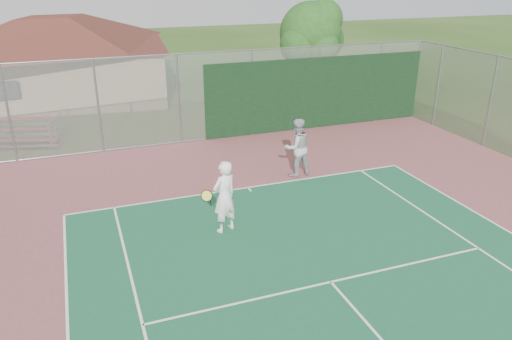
{
  "coord_description": "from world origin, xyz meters",
  "views": [
    {
      "loc": [
        -4.79,
        -1.73,
        6.42
      ],
      "look_at": [
        -0.43,
        9.99,
        1.39
      ],
      "focal_mm": 35.0,
      "sensor_mm": 36.0,
      "label": 1
    }
  ],
  "objects": [
    {
      "name": "player_white_front",
      "position": [
        -1.49,
        9.47,
        0.98
      ],
      "size": [
        1.17,
        0.85,
        1.95
      ],
      "rotation": [
        0.0,
        0.0,
        3.54
      ],
      "color": "white",
      "rests_on": "ground"
    },
    {
      "name": "player_grey_back",
      "position": [
        1.87,
        12.32,
        0.98
      ],
      "size": [
        1.03,
        0.85,
        1.95
      ],
      "rotation": [
        0.0,
        0.0,
        3.26
      ],
      "color": "#A8AAAD",
      "rests_on": "ground"
    },
    {
      "name": "side_fence_right",
      "position": [
        10.0,
        12.5,
        1.75
      ],
      "size": [
        0.08,
        9.0,
        3.5
      ],
      "color": "gray",
      "rests_on": "ground"
    },
    {
      "name": "bleachers",
      "position": [
        -6.87,
        18.99,
        0.51
      ],
      "size": [
        2.98,
        2.17,
        0.97
      ],
      "rotation": [
        0.0,
        0.0,
        -0.29
      ],
      "color": "#963822",
      "rests_on": "ground"
    },
    {
      "name": "tree",
      "position": [
        6.82,
        21.41,
        3.37
      ],
      "size": [
        3.68,
        3.48,
        5.13
      ],
      "color": "#361F13",
      "rests_on": "ground"
    },
    {
      "name": "clubhouse",
      "position": [
        -5.41,
        26.4,
        2.56
      ],
      "size": [
        12.45,
        8.99,
        5.05
      ],
      "rotation": [
        0.0,
        0.0,
        -0.11
      ],
      "color": "tan",
      "rests_on": "ground"
    },
    {
      "name": "back_fence",
      "position": [
        2.11,
        16.98,
        1.67
      ],
      "size": [
        20.08,
        0.11,
        3.53
      ],
      "color": "gray",
      "rests_on": "ground"
    }
  ]
}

